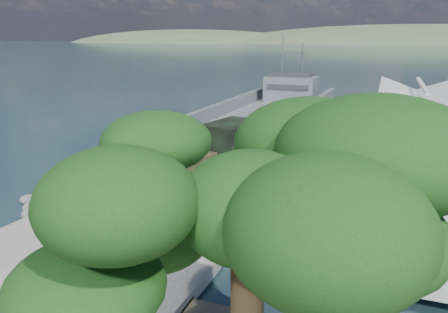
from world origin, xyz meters
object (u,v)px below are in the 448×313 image
at_px(pier, 418,132).
at_px(landing_craft, 267,122).
at_px(military_truck, 218,158).
at_px(soldier, 106,203).
at_px(sailboat_near, 443,124).
at_px(overhang_tree, 229,188).

distance_m(pier, landing_craft, 13.68).
height_order(landing_craft, military_truck, landing_craft).
height_order(military_truck, soldier, military_truck).
distance_m(pier, sailboat_near, 11.57).
relative_size(military_truck, sailboat_near, 1.07).
relative_size(sailboat_near, overhang_tree, 0.92).
distance_m(pier, soldier, 25.07).
relative_size(landing_craft, soldier, 18.41).
distance_m(sailboat_near, overhang_tree, 41.11).
relative_size(pier, military_truck, 5.47).
bearing_deg(landing_craft, sailboat_near, 25.87).
height_order(pier, sailboat_near, sailboat_near).
xyz_separation_m(military_truck, sailboat_near, (14.01, 25.72, -1.88)).
height_order(sailboat_near, overhang_tree, overhang_tree).
xyz_separation_m(soldier, overhang_tree, (8.88, -8.12, 4.53)).
bearing_deg(sailboat_near, overhang_tree, -101.06).
xyz_separation_m(military_truck, soldier, (-3.21, -6.03, -0.88)).
distance_m(landing_craft, soldier, 24.57).
height_order(pier, military_truck, pier).
distance_m(landing_craft, overhang_tree, 33.96).
distance_m(soldier, overhang_tree, 12.86).
distance_m(landing_craft, sailboat_near, 17.63).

